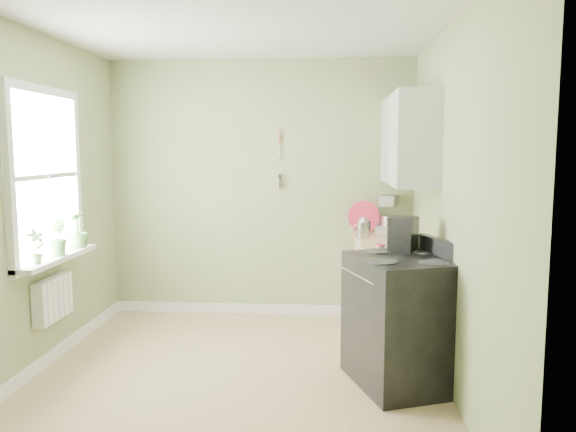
# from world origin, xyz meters

# --- Properties ---
(floor) EXTENTS (3.20, 3.60, 0.02)m
(floor) POSITION_xyz_m (0.00, 0.00, -0.01)
(floor) COLOR tan
(floor) RESTS_ON ground
(ceiling) EXTENTS (3.20, 3.60, 0.02)m
(ceiling) POSITION_xyz_m (0.00, 0.00, 2.71)
(ceiling) COLOR white
(ceiling) RESTS_ON wall_back
(wall_back) EXTENTS (3.20, 0.02, 2.70)m
(wall_back) POSITION_xyz_m (0.00, 1.81, 1.35)
(wall_back) COLOR #919B6A
(wall_back) RESTS_ON floor
(wall_left) EXTENTS (0.02, 3.60, 2.70)m
(wall_left) POSITION_xyz_m (-1.61, 0.00, 1.35)
(wall_left) COLOR #919B6A
(wall_left) RESTS_ON floor
(wall_right) EXTENTS (0.02, 3.60, 2.70)m
(wall_right) POSITION_xyz_m (1.61, 0.00, 1.35)
(wall_right) COLOR #919B6A
(wall_right) RESTS_ON floor
(base_cabinets) EXTENTS (0.60, 1.60, 0.87)m
(base_cabinets) POSITION_xyz_m (1.30, 1.00, 0.43)
(base_cabinets) COLOR silver
(base_cabinets) RESTS_ON floor
(countertop) EXTENTS (0.64, 1.60, 0.04)m
(countertop) POSITION_xyz_m (1.29, 1.00, 0.89)
(countertop) COLOR tan
(countertop) RESTS_ON base_cabinets
(upper_cabinets) EXTENTS (0.35, 1.40, 0.80)m
(upper_cabinets) POSITION_xyz_m (1.43, 1.10, 1.85)
(upper_cabinets) COLOR silver
(upper_cabinets) RESTS_ON wall_right
(window) EXTENTS (0.06, 1.14, 1.44)m
(window) POSITION_xyz_m (-1.58, 0.30, 1.55)
(window) COLOR white
(window) RESTS_ON wall_left
(window_sill) EXTENTS (0.18, 1.14, 0.04)m
(window_sill) POSITION_xyz_m (-1.51, 0.30, 0.88)
(window_sill) COLOR white
(window_sill) RESTS_ON wall_left
(radiator) EXTENTS (0.12, 0.50, 0.35)m
(radiator) POSITION_xyz_m (-1.54, 0.25, 0.55)
(radiator) COLOR white
(radiator) RESTS_ON wall_left
(wall_utensils) EXTENTS (0.02, 0.14, 0.58)m
(wall_utensils) POSITION_xyz_m (0.20, 1.78, 1.56)
(wall_utensils) COLOR tan
(wall_utensils) RESTS_ON wall_back
(stove) EXTENTS (0.94, 0.98, 1.10)m
(stove) POSITION_xyz_m (1.28, 0.05, 0.49)
(stove) COLOR black
(stove) RESTS_ON floor
(stand_mixer) EXTENTS (0.31, 0.39, 0.43)m
(stand_mixer) POSITION_xyz_m (1.34, 1.74, 1.09)
(stand_mixer) COLOR #B2B2B7
(stand_mixer) RESTS_ON countertop
(kettle) EXTENTS (0.20, 0.12, 0.21)m
(kettle) POSITION_xyz_m (1.05, 1.33, 1.01)
(kettle) COLOR silver
(kettle) RESTS_ON countertop
(coffee_maker) EXTENTS (0.26, 0.27, 0.33)m
(coffee_maker) POSITION_xyz_m (1.29, 0.30, 1.07)
(coffee_maker) COLOR black
(coffee_maker) RESTS_ON countertop
(red_tray) EXTENTS (0.33, 0.09, 0.33)m
(red_tray) POSITION_xyz_m (1.08, 1.72, 1.08)
(red_tray) COLOR #CA2848
(red_tray) RESTS_ON countertop
(jar) EXTENTS (0.08, 0.08, 0.09)m
(jar) POSITION_xyz_m (1.14, 0.48, 0.95)
(jar) COLOR beige
(jar) RESTS_ON countertop
(plant_a) EXTENTS (0.16, 0.18, 0.27)m
(plant_a) POSITION_xyz_m (-1.50, -0.05, 1.04)
(plant_a) COLOR #4B803A
(plant_a) RESTS_ON window_sill
(plant_b) EXTENTS (0.22, 0.21, 0.31)m
(plant_b) POSITION_xyz_m (-1.50, 0.30, 1.05)
(plant_b) COLOR #4B803A
(plant_b) RESTS_ON window_sill
(plant_c) EXTENTS (0.23, 0.23, 0.32)m
(plant_c) POSITION_xyz_m (-1.50, 0.68, 1.06)
(plant_c) COLOR #4B803A
(plant_c) RESTS_ON window_sill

